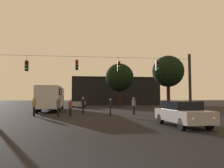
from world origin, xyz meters
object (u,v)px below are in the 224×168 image
(pedestrian_crossing_right, at_px, (110,106))
(pedestrian_trailing, at_px, (58,106))
(city_bus, at_px, (52,96))
(pedestrian_near_bus, at_px, (134,105))
(car_far_left, at_px, (79,103))
(tree_left_silhouette, at_px, (120,78))
(pedestrian_far_side, at_px, (70,107))
(pedestrian_crossing_left, at_px, (34,105))
(pedestrian_crossing_center, at_px, (83,104))
(car_near_right, at_px, (182,113))
(tree_behind_building, at_px, (168,71))

(pedestrian_crossing_right, bearing_deg, pedestrian_trailing, -173.07)
(city_bus, height_order, pedestrian_near_bus, city_bus)
(city_bus, relative_size, car_far_left, 2.49)
(tree_left_silhouette, bearing_deg, pedestrian_far_side, -113.31)
(city_bus, distance_m, pedestrian_near_bus, 11.74)
(pedestrian_near_bus, distance_m, tree_left_silhouette, 16.43)
(pedestrian_crossing_left, distance_m, pedestrian_crossing_center, 4.77)
(car_far_left, bearing_deg, pedestrian_crossing_right, -78.34)
(car_near_right, distance_m, tree_left_silhouette, 24.97)
(pedestrian_crossing_right, bearing_deg, tree_left_silhouette, 78.24)
(pedestrian_crossing_left, xyz_separation_m, tree_behind_building, (17.70, 12.22, 4.85))
(city_bus, relative_size, tree_left_silhouette, 1.45)
(pedestrian_far_side, bearing_deg, pedestrian_crossing_right, -0.17)
(tree_left_silhouette, relative_size, tree_behind_building, 0.91)
(car_far_left, height_order, pedestrian_far_side, pedestrian_far_side)
(pedestrian_trailing, distance_m, pedestrian_far_side, 1.18)
(car_far_left, relative_size, pedestrian_far_side, 2.93)
(pedestrian_crossing_right, bearing_deg, pedestrian_near_bus, 19.69)
(car_near_right, height_order, car_far_left, same)
(pedestrian_crossing_center, relative_size, pedestrian_far_side, 1.15)
(pedestrian_crossing_right, height_order, tree_behind_building, tree_behind_building)
(car_near_right, xyz_separation_m, tree_left_silhouette, (0.02, 24.59, 4.37))
(pedestrian_crossing_left, relative_size, pedestrian_crossing_right, 1.07)
(car_near_right, xyz_separation_m, tree_behind_building, (7.21, 20.34, 5.03))
(tree_left_silhouette, bearing_deg, car_near_right, -90.05)
(car_near_right, relative_size, pedestrian_near_bus, 2.55)
(car_far_left, relative_size, tree_left_silhouette, 0.58)
(city_bus, distance_m, pedestrian_crossing_right, 10.60)
(pedestrian_near_bus, height_order, pedestrian_far_side, pedestrian_near_bus)
(pedestrian_near_bus, relative_size, pedestrian_trailing, 1.01)
(pedestrian_near_bus, xyz_separation_m, tree_left_silhouette, (1.02, 15.86, 4.19))
(city_bus, distance_m, pedestrian_far_side, 8.74)
(city_bus, height_order, pedestrian_far_side, city_bus)
(car_far_left, relative_size, pedestrian_near_bus, 2.58)
(tree_behind_building, bearing_deg, pedestrian_far_side, -139.06)
(pedestrian_trailing, bearing_deg, pedestrian_near_bus, 11.45)
(tree_behind_building, bearing_deg, pedestrian_crossing_left, -145.39)
(tree_behind_building, bearing_deg, tree_left_silhouette, 149.39)
(pedestrian_crossing_center, height_order, tree_left_silhouette, tree_left_silhouette)
(city_bus, relative_size, pedestrian_crossing_right, 6.90)
(car_far_left, xyz_separation_m, pedestrian_crossing_right, (3.50, -16.98, 0.11))
(pedestrian_crossing_center, bearing_deg, tree_behind_building, 38.34)
(car_far_left, relative_size, pedestrian_crossing_center, 2.55)
(pedestrian_far_side, distance_m, tree_left_silhouette, 18.72)
(city_bus, height_order, car_near_right, city_bus)
(city_bus, distance_m, tree_left_silhouette, 13.73)
(pedestrian_trailing, bearing_deg, city_bus, 102.69)
(tree_left_silhouette, xyz_separation_m, tree_behind_building, (7.18, -4.25, 0.66))
(pedestrian_trailing, xyz_separation_m, pedestrian_far_side, (1.02, 0.59, -0.12))
(pedestrian_trailing, bearing_deg, pedestrian_crossing_center, 50.24)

